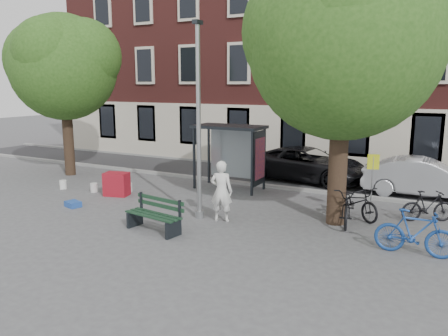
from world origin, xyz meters
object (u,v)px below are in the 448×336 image
Objects in this scene: lamppost at (199,132)px; bike_c at (346,205)px; bench at (155,216)px; bike_a at (355,201)px; bus_shelter at (239,143)px; car_silver at (424,178)px; painter at (221,191)px; bike_b at (415,233)px; bike_d at (428,206)px; car_dark at (308,164)px; notice_sign at (373,171)px; red_stand at (117,184)px.

bike_c is at bearing 21.14° from lamppost.
bench is 0.95× the size of bike_a.
car_silver is at bearing 18.45° from bus_shelter.
bike_a is 0.90× the size of bike_c.
bike_b is at bearing 165.38° from painter.
bike_d is at bearing 24.96° from lamppost.
bike_b is (6.39, -0.15, -2.20)m from lamppost.
car_dark reaches higher than bench.
painter is 0.36× the size of car_dark.
car_dark is (1.37, 7.04, -2.04)m from lamppost.
car_dark is (-3.03, 4.67, 0.21)m from bike_a.
car_dark is 2.55× the size of notice_sign.
car_silver reaches higher than red_stand.
bus_shelter is 5.76m from notice_sign.
bench is at bearing -88.83° from bus_shelter.
red_stand is at bearing 154.09° from bench.
painter is at bearing 86.45° from bike_b.
bus_shelter reaches higher than bench.
bike_a is 1.23× the size of bike_d.
bike_d is at bearing 18.21° from bike_c.
bike_d is (2.22, 1.37, -0.10)m from bike_c.
notice_sign is at bearing 26.06° from lamppost.
bike_a is 1.13m from notice_sign.
bike_d is at bearing -3.55° from bike_b.
painter is 4.77m from notice_sign.
bike_c is (4.89, -2.45, -1.32)m from bus_shelter.
lamppost is 5.57m from notice_sign.
painter is at bearing 137.16° from car_silver.
bus_shelter is at bearing 100.29° from bench.
lamppost is 9.09m from car_silver.
car_silver is at bearing 54.76° from bike_c.
bench is at bearing -161.56° from notice_sign.
bike_d reaches higher than red_stand.
car_dark reaches higher than car_silver.
lamppost reaches higher than bike_d.
painter reaches higher than red_stand.
bike_b is at bearing -78.24° from notice_sign.
bike_c is at bearing -148.23° from notice_sign.
car_silver is (5.38, 6.32, -0.23)m from painter.
bike_b is 0.44× the size of car_silver.
red_stand is (-10.82, -2.05, -0.05)m from bike_d.
bike_d reaches higher than bench.
car_dark is 8.33m from red_stand.
bike_b is 8.77m from car_dark.
lamppost is at bearing 86.43° from bike_d.
painter reaches higher than car_dark.
lamppost reaches higher than notice_sign.
notice_sign is at bearing 159.77° from car_silver.
painter is 5.63m from bike_b.
lamppost is 2.94m from bench.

